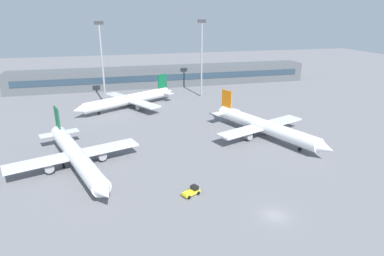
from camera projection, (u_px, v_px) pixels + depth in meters
The scene contains 8 objects.
ground_plane at pixel (208, 137), 94.18m from camera, with size 400.00×400.00×0.00m, color slate.
terminal_building at pixel (164, 76), 158.20m from camera, with size 139.87×12.13×9.00m.
airplane_near at pixel (76, 156), 73.83m from camera, with size 29.35×41.10×10.48m.
airplane_mid at pixel (265, 127), 92.54m from camera, with size 29.22×40.78×10.51m.
airplane_far at pixel (128, 100), 120.87m from camera, with size 38.31×27.87×10.50m.
baggage_tug_yellow at pixel (192, 191), 63.89m from camera, with size 3.88×3.04×1.75m.
floodlight_tower_west at pixel (102, 59), 119.00m from camera, with size 3.20×0.80×30.60m.
floodlight_tower_east at pixel (202, 54), 133.24m from camera, with size 3.20×0.80×30.81m.
Camera 1 is at (-26.38, -44.13, 33.53)m, focal length 30.93 mm.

